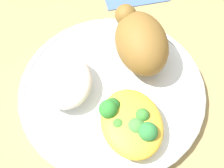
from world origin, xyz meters
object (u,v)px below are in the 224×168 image
object	(u,v)px
plate	(112,90)
mac_cheese_with_broccoli	(131,122)
rice_pile	(64,80)
roasted_chicken	(140,42)

from	to	relation	value
plate	mac_cheese_with_broccoli	xyz separation A→B (m)	(-0.07, -0.01, 0.03)
rice_pile	mac_cheese_with_broccoli	world-z (taller)	mac_cheese_with_broccoli
roasted_chicken	mac_cheese_with_broccoli	world-z (taller)	roasted_chicken
roasted_chicken	rice_pile	world-z (taller)	roasted_chicken
roasted_chicken	rice_pile	distance (m)	0.13
mac_cheese_with_broccoli	plate	bearing A→B (deg)	7.36
plate	roasted_chicken	xyz separation A→B (m)	(0.05, -0.06, 0.05)
plate	roasted_chicken	distance (m)	0.09
roasted_chicken	mac_cheese_with_broccoli	size ratio (longest dim) A/B	1.11
rice_pile	plate	bearing A→B (deg)	-105.92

